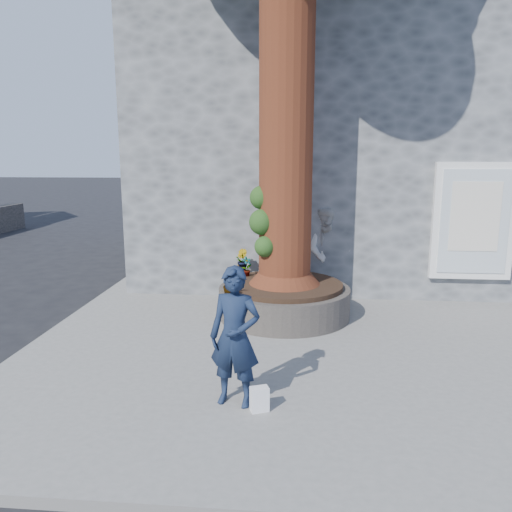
{
  "coord_description": "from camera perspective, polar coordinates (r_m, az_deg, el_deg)",
  "views": [
    {
      "loc": [
        1.06,
        -6.49,
        2.91
      ],
      "look_at": [
        0.32,
        1.73,
        1.25
      ],
      "focal_mm": 35.0,
      "sensor_mm": 36.0,
      "label": 1
    }
  ],
  "objects": [
    {
      "name": "ground",
      "position": [
        7.2,
        -3.9,
        -12.51
      ],
      "size": [
        120.0,
        120.0,
        0.0
      ],
      "primitive_type": "plane",
      "color": "black",
      "rests_on": "ground"
    },
    {
      "name": "pavement",
      "position": [
        8.03,
        8.02,
        -9.54
      ],
      "size": [
        9.0,
        8.0,
        0.12
      ],
      "primitive_type": "cube",
      "color": "slate",
      "rests_on": "ground"
    },
    {
      "name": "yellow_line",
      "position": [
        9.03,
        -22.54,
        -8.31
      ],
      "size": [
        0.1,
        30.0,
        0.01
      ],
      "primitive_type": "cube",
      "color": "yellow",
      "rests_on": "ground"
    },
    {
      "name": "stone_shop",
      "position": [
        13.77,
        11.39,
        12.19
      ],
      "size": [
        10.3,
        8.3,
        6.3
      ],
      "color": "#515356",
      "rests_on": "ground"
    },
    {
      "name": "planter",
      "position": [
        8.86,
        3.24,
        -5.02
      ],
      "size": [
        2.3,
        2.3,
        0.6
      ],
      "color": "black",
      "rests_on": "pavement"
    },
    {
      "name": "man",
      "position": [
        5.66,
        -2.42,
        -9.21
      ],
      "size": [
        0.65,
        0.49,
        1.61
      ],
      "primitive_type": "imported",
      "rotation": [
        0.0,
        0.0,
        -0.19
      ],
      "color": "#142038",
      "rests_on": "pavement"
    },
    {
      "name": "woman",
      "position": [
        9.95,
        8.19,
        0.41
      ],
      "size": [
        0.89,
        0.7,
        1.83
      ],
      "primitive_type": "imported",
      "rotation": [
        0.0,
        0.0,
        -0.0
      ],
      "color": "beige",
      "rests_on": "pavement"
    },
    {
      "name": "shopping_bag",
      "position": [
        5.76,
        0.4,
        -16.04
      ],
      "size": [
        0.23,
        0.18,
        0.28
      ],
      "primitive_type": "cube",
      "rotation": [
        0.0,
        0.0,
        0.37
      ],
      "color": "white",
      "rests_on": "pavement"
    },
    {
      "name": "plant_a",
      "position": [
        9.22,
        -1.06,
        -1.19
      ],
      "size": [
        0.23,
        0.23,
        0.37
      ],
      "primitive_type": "imported",
      "rotation": [
        0.0,
        0.0,
        0.68
      ],
      "color": "gray",
      "rests_on": "planter"
    },
    {
      "name": "plant_b",
      "position": [
        9.62,
        -1.62,
        -0.49
      ],
      "size": [
        0.32,
        0.32,
        0.43
      ],
      "primitive_type": "imported",
      "rotation": [
        0.0,
        0.0,
        2.15
      ],
      "color": "gray",
      "rests_on": "planter"
    },
    {
      "name": "plant_c",
      "position": [
        7.98,
        -3.05,
        -3.21
      ],
      "size": [
        0.27,
        0.27,
        0.37
      ],
      "primitive_type": "imported",
      "rotation": [
        0.0,
        0.0,
        3.52
      ],
      "color": "gray",
      "rests_on": "planter"
    },
    {
      "name": "plant_d",
      "position": [
        9.63,
        -1.62,
        -0.92
      ],
      "size": [
        0.27,
        0.29,
        0.28
      ],
      "primitive_type": "imported",
      "rotation": [
        0.0,
        0.0,
        4.9
      ],
      "color": "gray",
      "rests_on": "planter"
    }
  ]
}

